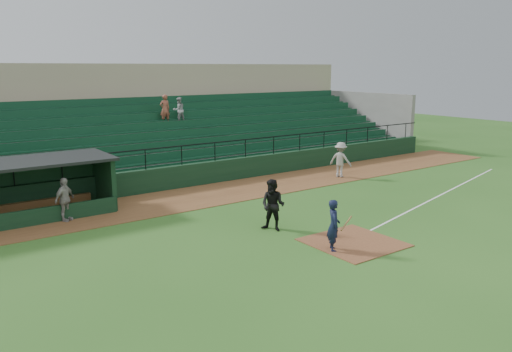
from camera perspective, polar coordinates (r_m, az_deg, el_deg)
ground at (r=19.22m, az=8.78°, el=-6.65°), size 90.00×90.00×0.00m
warning_track at (r=25.29m, az=-3.97°, el=-1.90°), size 40.00×4.00×0.03m
home_plate_dirt at (r=18.56m, az=10.95°, el=-7.38°), size 3.00×3.00×0.03m
foul_line at (r=25.91m, az=19.68°, el=-2.28°), size 17.49×4.44×0.01m
stadium_structure at (r=32.28m, az=-11.99°, el=5.06°), size 38.00×13.08×6.40m
batter_at_plate at (r=17.42m, az=8.77°, el=-5.53°), size 1.15×0.78×1.80m
umpire at (r=19.29m, az=1.93°, el=-3.32°), size 1.14×1.22×2.00m
runner at (r=29.02m, az=9.53°, el=1.83°), size 1.17×1.47×2.00m
dugout_player_a at (r=21.83m, az=-20.81°, el=-2.49°), size 1.11×0.96×1.79m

